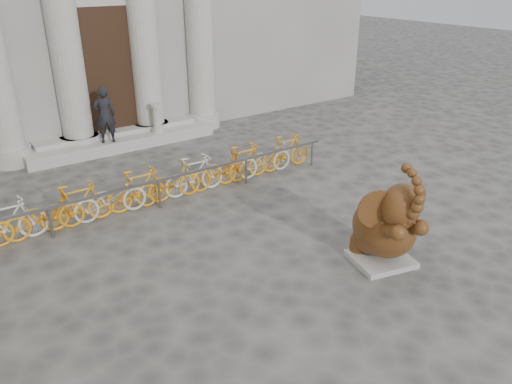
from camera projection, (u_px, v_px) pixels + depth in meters
ground at (322, 288)px, 8.98m from camera, size 80.00×80.00×0.00m
entrance_steps at (122, 141)px, 15.87m from camera, size 6.00×1.20×0.36m
elephant_statue at (386, 226)px, 9.41m from camera, size 1.43×1.73×2.20m
bike_rack at (154, 185)px, 11.91m from camera, size 9.98×0.53×1.00m
pedestrian at (105, 115)px, 14.89m from camera, size 0.70×0.54×1.71m
balustrade_post at (157, 119)px, 15.99m from camera, size 0.38×0.38×0.93m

